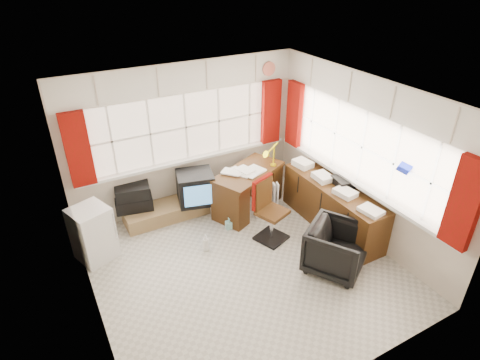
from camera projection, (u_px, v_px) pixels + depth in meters
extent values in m
plane|color=beige|center=(244.00, 267.00, 5.76)|extent=(4.00, 4.00, 0.00)
plane|color=beige|center=(186.00, 138.00, 6.67)|extent=(4.00, 0.00, 4.00)
plane|color=beige|center=(353.00, 294.00, 3.62)|extent=(4.00, 0.00, 4.00)
plane|color=beige|center=(83.00, 239.00, 4.30)|extent=(0.00, 4.00, 4.00)
plane|color=beige|center=(362.00, 159.00, 5.98)|extent=(0.00, 4.00, 4.00)
plane|color=white|center=(246.00, 98.00, 4.52)|extent=(4.00, 4.00, 0.00)
plane|color=beige|center=(186.00, 127.00, 6.55)|extent=(3.60, 0.00, 3.60)
cube|color=white|center=(189.00, 160.00, 6.81)|extent=(3.70, 0.12, 0.05)
cube|color=white|center=(112.00, 142.00, 6.04)|extent=(0.03, 0.02, 1.10)
cube|color=white|center=(150.00, 134.00, 6.29)|extent=(0.03, 0.02, 1.10)
cube|color=white|center=(186.00, 127.00, 6.54)|extent=(0.03, 0.02, 1.10)
cube|color=white|center=(219.00, 121.00, 6.79)|extent=(0.03, 0.02, 1.10)
cube|color=white|center=(250.00, 115.00, 7.05)|extent=(0.03, 0.02, 1.10)
plane|color=beige|center=(363.00, 147.00, 5.87)|extent=(0.00, 3.60, 3.60)
cube|color=white|center=(355.00, 182.00, 6.14)|extent=(0.12, 3.70, 0.05)
cube|color=white|center=(431.00, 183.00, 4.95)|extent=(0.02, 0.03, 1.10)
cube|color=white|center=(394.00, 164.00, 5.41)|extent=(0.02, 0.03, 1.10)
cube|color=white|center=(362.00, 147.00, 5.87)|extent=(0.02, 0.03, 1.10)
cube|color=white|center=(335.00, 133.00, 6.32)|extent=(0.02, 0.03, 1.10)
cube|color=white|center=(312.00, 121.00, 6.78)|extent=(0.02, 0.03, 1.10)
cube|color=#880707|center=(78.00, 150.00, 5.78)|extent=(0.35, 0.10, 1.15)
cube|color=#880707|center=(271.00, 112.00, 7.16)|extent=(0.35, 0.10, 1.15)
cube|color=#880707|center=(294.00, 114.00, 7.05)|extent=(0.10, 0.35, 1.15)
cube|color=#880707|center=(465.00, 204.00, 4.54)|extent=(0.10, 0.35, 1.15)
cube|color=white|center=(183.00, 79.00, 6.14)|extent=(3.95, 0.08, 0.48)
cube|color=white|center=(370.00, 94.00, 5.47)|extent=(0.08, 3.95, 0.48)
cube|color=#482D11|center=(248.00, 172.00, 6.72)|extent=(1.45, 1.13, 0.06)
cube|color=#482D11|center=(230.00, 204.00, 6.56)|extent=(0.52, 0.65, 0.69)
cube|color=#482D11|center=(264.00, 180.00, 7.26)|extent=(0.52, 0.65, 0.69)
cube|color=white|center=(248.00, 170.00, 6.70)|extent=(0.33, 0.37, 0.02)
cube|color=white|center=(248.00, 170.00, 6.70)|extent=(0.33, 0.37, 0.02)
cube|color=white|center=(248.00, 170.00, 6.70)|extent=(0.33, 0.37, 0.02)
cube|color=white|center=(248.00, 170.00, 6.70)|extent=(0.33, 0.37, 0.02)
cube|color=white|center=(248.00, 169.00, 6.70)|extent=(0.33, 0.37, 0.02)
cube|color=white|center=(248.00, 169.00, 6.69)|extent=(0.33, 0.37, 0.02)
cylinder|color=yellow|center=(273.00, 165.00, 6.88)|extent=(0.10, 0.10, 0.02)
cylinder|color=yellow|center=(274.00, 155.00, 6.78)|extent=(0.02, 0.02, 0.39)
cone|color=yellow|center=(274.00, 146.00, 6.71)|extent=(0.16, 0.13, 0.16)
cube|color=black|center=(271.00, 237.00, 6.32)|extent=(0.55, 0.55, 0.04)
cylinder|color=silver|center=(272.00, 226.00, 6.21)|extent=(0.06, 0.06, 0.49)
cube|color=#482D11|center=(272.00, 213.00, 6.09)|extent=(0.53, 0.52, 0.06)
cube|color=#482D11|center=(262.00, 193.00, 6.08)|extent=(0.37, 0.18, 0.48)
cube|color=#880707|center=(262.00, 192.00, 6.07)|extent=(0.41, 0.20, 0.49)
imported|color=black|center=(336.00, 249.00, 5.57)|extent=(1.05, 1.06, 0.71)
cube|color=white|center=(266.00, 212.00, 6.90)|extent=(0.43, 0.27, 0.08)
cube|color=white|center=(256.00, 199.00, 6.72)|extent=(0.06, 0.12, 0.52)
cube|color=white|center=(260.00, 198.00, 6.73)|extent=(0.06, 0.12, 0.52)
cube|color=white|center=(263.00, 198.00, 6.74)|extent=(0.06, 0.12, 0.52)
cube|color=white|center=(267.00, 198.00, 6.75)|extent=(0.06, 0.12, 0.52)
cube|color=white|center=(270.00, 197.00, 6.76)|extent=(0.06, 0.12, 0.52)
cube|color=white|center=(273.00, 197.00, 6.77)|extent=(0.06, 0.12, 0.52)
cube|color=white|center=(277.00, 196.00, 6.79)|extent=(0.06, 0.12, 0.52)
cube|color=#482D11|center=(332.00, 207.00, 6.45)|extent=(0.50, 2.00, 0.75)
cube|color=white|center=(371.00, 209.00, 5.62)|extent=(0.24, 0.32, 0.10)
cube|color=white|center=(345.00, 192.00, 6.02)|extent=(0.24, 0.32, 0.10)
cube|color=white|center=(323.00, 177.00, 6.43)|extent=(0.24, 0.32, 0.10)
cube|color=white|center=(303.00, 164.00, 6.84)|extent=(0.24, 0.32, 0.10)
cube|color=black|center=(343.00, 182.00, 6.28)|extent=(0.31, 0.37, 0.11)
cube|color=#9A734D|center=(166.00, 211.00, 6.78)|extent=(1.40, 0.50, 0.25)
cube|color=black|center=(195.00, 187.00, 6.70)|extent=(0.70, 0.66, 0.53)
cube|color=#4687C7|center=(198.00, 196.00, 6.47)|extent=(0.44, 0.13, 0.36)
cube|color=black|center=(134.00, 202.00, 6.58)|extent=(0.65, 0.48, 0.22)
cube|color=black|center=(132.00, 191.00, 6.48)|extent=(0.60, 0.45, 0.21)
cube|color=white|center=(93.00, 234.00, 5.76)|extent=(0.63, 0.63, 0.84)
cube|color=silver|center=(115.00, 226.00, 5.70)|extent=(0.03, 0.03, 0.44)
imported|color=white|center=(206.00, 242.00, 6.02)|extent=(0.11, 0.11, 0.28)
imported|color=#94DDD7|center=(229.00, 223.00, 6.51)|extent=(0.10, 0.10, 0.21)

